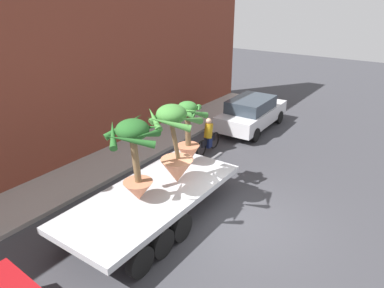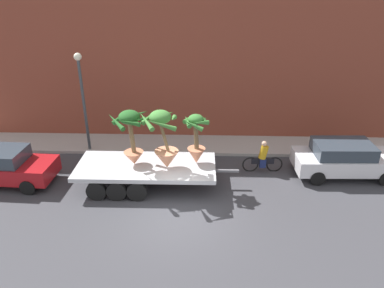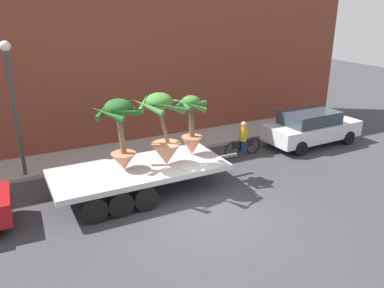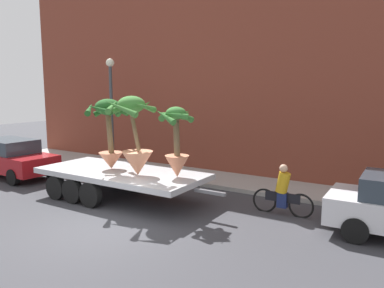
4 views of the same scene
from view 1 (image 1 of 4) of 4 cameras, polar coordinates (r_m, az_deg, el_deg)
name	(u,v)px [view 1 (image 1 of 4)]	position (r m, az deg, el deg)	size (l,w,h in m)	color
ground_plane	(242,222)	(11.02, 7.99, -12.16)	(60.00, 60.00, 0.00)	#38383D
sidewalk	(102,166)	(14.32, -14.10, -3.41)	(24.00, 2.20, 0.15)	#A39E99
building_facade	(58,47)	(14.36, -20.48, 14.20)	(24.00, 1.20, 8.84)	brown
flatbed_trailer	(147,202)	(10.44, -7.12, -9.21)	(6.80, 2.58, 0.98)	#B7BABF
potted_palm_rear	(175,147)	(10.34, -2.74, -0.44)	(1.60, 1.63, 2.49)	tan
potted_palm_middle	(188,133)	(11.58, -0.65, 1.77)	(1.12, 1.16, 2.17)	#C17251
potted_palm_front	(135,155)	(9.52, -9.09, -1.72)	(1.71, 1.76, 2.37)	#C17251
cyclist	(208,137)	(15.01, 2.62, 1.07)	(1.84, 0.36, 1.54)	black
parked_car	(252,113)	(17.79, 9.48, 4.94)	(4.55, 2.02, 1.58)	silver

